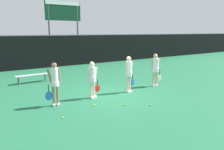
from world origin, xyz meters
The scene contains 13 objects.
ground_plane centered at (0.00, 0.00, 0.00)m, with size 140.00×140.00×0.00m, color #216642.
fence_windscreen centered at (0.00, 9.70, 1.38)m, with size 60.00×0.08×2.73m.
scoreboard centered at (1.82, 10.57, 4.31)m, with size 3.26×0.15×5.61m.
bench_courtside centered at (-2.55, 4.73, 0.41)m, with size 1.92×0.45×0.48m.
player_0 centered at (-2.79, -0.05, 1.08)m, with size 0.63×0.34×1.81m.
player_1 centered at (-1.02, 0.03, 0.99)m, with size 0.63×0.34×1.68m.
player_2 centered at (0.96, -0.09, 1.08)m, with size 0.63×0.35×1.81m.
player_3 centered at (2.93, 0.08, 1.09)m, with size 0.69×0.41×1.81m.
tennis_ball_0 centered at (-1.50, -0.96, 0.04)m, with size 0.07×0.07×0.07m, color #CCE033.
tennis_ball_1 centered at (-3.05, -1.51, 0.03)m, with size 0.07×0.07×0.07m, color #CCE033.
tennis_ball_2 centered at (0.47, -2.22, 0.03)m, with size 0.07×0.07×0.07m, color #CCE033.
tennis_ball_3 centered at (-0.39, -1.63, 0.03)m, with size 0.07×0.07×0.07m, color #CCE033.
tennis_ball_4 centered at (4.26, 0.83, 0.03)m, with size 0.07×0.07×0.07m, color #CCE033.
Camera 1 is at (-5.58, -8.49, 3.00)m, focal length 35.00 mm.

